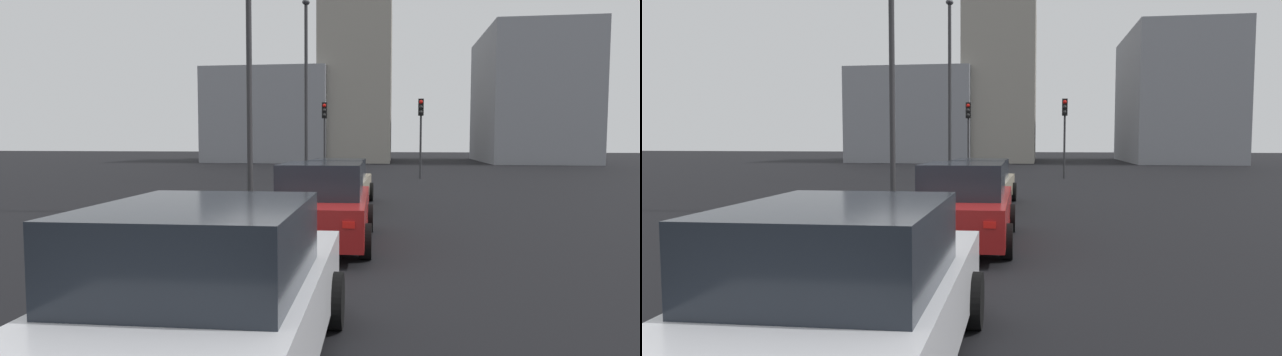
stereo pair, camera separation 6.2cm
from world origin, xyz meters
TOP-DOWN VIEW (x-y plane):
  - ground_plane at (0.00, 0.00)m, footprint 160.00×160.00m
  - car_beige_lead at (8.32, 0.13)m, footprint 4.60×2.08m
  - car_red_second at (2.20, -0.20)m, footprint 4.61×2.10m
  - car_white_third at (-4.17, -0.09)m, footprint 4.73×2.18m
  - traffic_light_near_left at (20.71, -2.99)m, footprint 0.32×0.30m
  - traffic_light_near_right at (21.98, 2.38)m, footprint 0.32×0.29m
  - street_lamp_kerbside at (6.35, 2.46)m, footprint 0.56×0.36m
  - street_lamp_far at (17.10, 2.63)m, footprint 0.56×0.36m
  - building_facade_left at (44.22, -14.00)m, footprint 14.66×8.64m
  - building_facade_center at (43.99, 2.00)m, footprint 11.90×6.43m
  - building_facade_right at (41.53, 10.00)m, footprint 8.76×11.34m

SIDE VIEW (x-z plane):
  - ground_plane at x=0.00m, z-range -0.20..0.00m
  - car_beige_lead at x=8.32m, z-range -0.02..1.47m
  - car_white_third at x=-4.17m, z-range -0.03..1.57m
  - car_red_second at x=2.20m, z-range -0.04..1.61m
  - traffic_light_near_right at x=21.98m, z-range 0.92..5.13m
  - traffic_light_near_left at x=20.71m, z-range 0.93..5.20m
  - building_facade_right at x=41.53m, z-range 0.00..8.55m
  - street_lamp_far at x=17.10m, z-range 0.67..9.40m
  - street_lamp_kerbside at x=6.35m, z-range 0.68..9.65m
  - building_facade_left at x=44.22m, z-range 0.00..11.94m
  - building_facade_center at x=43.99m, z-range 0.00..15.08m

